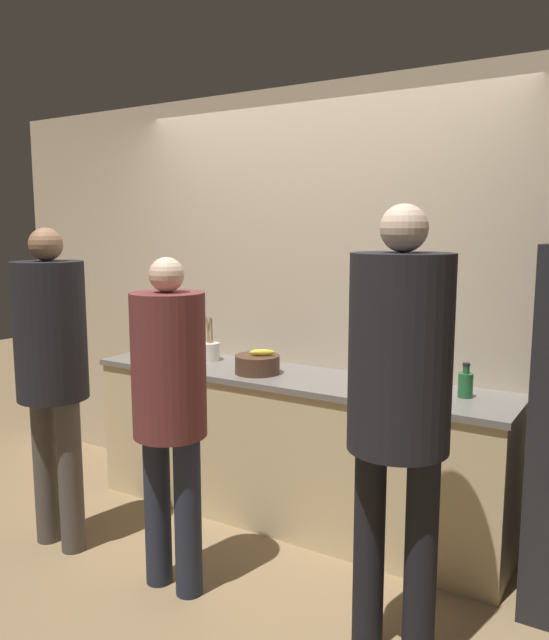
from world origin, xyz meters
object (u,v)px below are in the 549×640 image
cup_white (431,385)px  potted_plant (402,354)px  person_center (170,397)px  fruit_bowl (257,364)px  utensil_crock (210,351)px  bottle_green (465,384)px  person_right (399,387)px  bottle_amber (140,341)px  person_left (52,358)px

cup_white → potted_plant: potted_plant is taller
person_center → cup_white: person_center is taller
fruit_bowl → utensil_crock: bearing=162.8°
utensil_crock → cup_white: utensil_crock is taller
utensil_crock → bottle_green: size_ratio=1.61×
person_right → bottle_amber: 2.28m
fruit_bowl → utensil_crock: 0.49m
person_right → cup_white: (-0.15, 0.87, -0.20)m
person_left → person_center: (0.81, 0.01, -0.10)m
fruit_bowl → potted_plant: 0.85m
person_right → bottle_green: size_ratio=10.33×
person_right → potted_plant: 1.11m
bottle_amber → cup_white: bearing=2.4°
person_left → potted_plant: (1.53, 1.17, -0.02)m
person_center → bottle_amber: 1.38m
person_center → utensil_crock: size_ratio=5.66×
person_center → potted_plant: (0.72, 1.15, 0.08)m
person_right → utensil_crock: bearing=151.0°
bottle_green → cup_white: size_ratio=2.19×
fruit_bowl → bottle_green: bottle_green is taller
utensil_crock → cup_white: 1.48m
bottle_green → utensil_crock: bearing=178.9°
person_left → utensil_crock: 1.06m
potted_plant → bottle_amber: bearing=-171.6°
utensil_crock → potted_plant: bearing=6.5°
person_center → person_right: bearing=5.8°
potted_plant → cup_white: bearing=-38.2°
bottle_amber → cup_white: size_ratio=3.10×
person_center → fruit_bowl: (-0.07, 0.87, -0.01)m
person_center → fruit_bowl: 0.87m
person_right → bottle_green: (0.03, 0.87, -0.17)m
person_left → utensil_crock: person_left is taller
utensil_crock → cup_white: size_ratio=3.52×
bottle_amber → bottle_green: bearing=2.2°
fruit_bowl → potted_plant: size_ratio=0.96×
fruit_bowl → utensil_crock: size_ratio=0.93×
person_center → person_right: size_ratio=0.88×
person_center → bottle_amber: (-1.05, 0.89, 0.03)m
person_right → fruit_bowl: person_right is taller
person_left → cup_white: bearing=29.4°
person_center → utensil_crock: bearing=118.1°
potted_plant → bottle_green: bearing=-23.4°
fruit_bowl → bottle_amber: size_ratio=1.06×
person_right → cup_white: person_right is taller
person_left → person_right: bearing=3.7°
person_left → potted_plant: bearing=37.3°
fruit_bowl → utensil_crock: utensil_crock is taller
person_left → bottle_amber: 0.94m
person_left → cup_white: (1.75, 0.99, -0.13)m
potted_plant → utensil_crock: bearing=-173.5°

